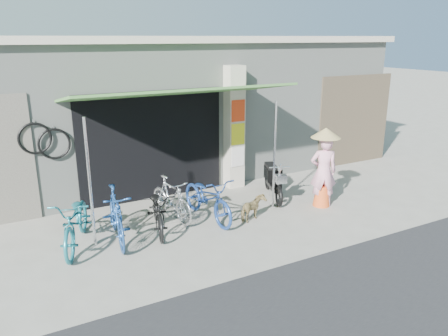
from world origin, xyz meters
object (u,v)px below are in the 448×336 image
moped (273,180)px  bike_silver (171,199)px  street_dog (253,209)px  bike_teal (76,221)px  bike_navy (208,198)px  bike_blue (116,216)px  nun (324,168)px  bike_black (158,210)px

moped → bike_silver: bearing=-156.5°
street_dog → moped: (1.15, 0.96, 0.16)m
bike_teal → bike_silver: size_ratio=1.25×
bike_silver → bike_navy: (0.66, -0.36, 0.02)m
bike_blue → bike_silver: bike_blue is taller
bike_teal → street_dog: bike_teal is taller
bike_teal → bike_navy: bearing=20.5°
street_dog → nun: (1.80, -0.01, 0.61)m
bike_black → nun: nun is taller
bike_navy → street_dog: (0.78, -0.51, -0.21)m
bike_black → bike_navy: bearing=16.9°
bike_silver → nun: size_ratio=0.84×
bike_teal → street_dog: size_ratio=2.98×
moped → bike_blue: bearing=-150.0°
bike_blue → bike_teal: bearing=176.4°
street_dog → bike_silver: bearing=35.3°
bike_blue → bike_navy: size_ratio=0.94×
bike_navy → street_dog: bike_navy is taller
moped → bike_teal: bearing=-152.8°
street_dog → moped: 1.51m
bike_teal → bike_black: 1.52m
bike_blue → nun: (4.51, -0.41, 0.37)m
bike_navy → nun: size_ratio=1.01×
bike_black → street_dog: 1.94m
bike_teal → street_dog: 3.43m
bike_navy → street_dog: 0.96m
street_dog → moped: bearing=-73.4°
bike_teal → moped: (4.54, 0.44, -0.07)m
nun → bike_black: bearing=20.3°
bike_teal → nun: (5.19, -0.54, 0.39)m
bike_teal → bike_navy: 2.61m
bike_black → moped: (3.02, 0.49, -0.01)m
bike_black → moped: 3.06m
bike_navy → street_dog: bearing=-38.3°
bike_black → bike_silver: size_ratio=1.10×
bike_blue → bike_black: (0.83, 0.07, -0.08)m
bike_blue → moped: 3.90m
bike_teal → bike_blue: bearing=10.0°
bike_navy → bike_teal: bearing=174.9°
bike_blue → nun: size_ratio=0.95×
bike_blue → moped: bearing=15.4°
bike_silver → bike_navy: 0.75m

